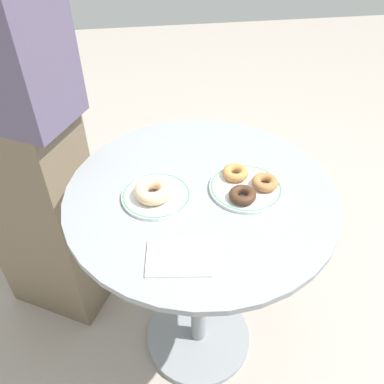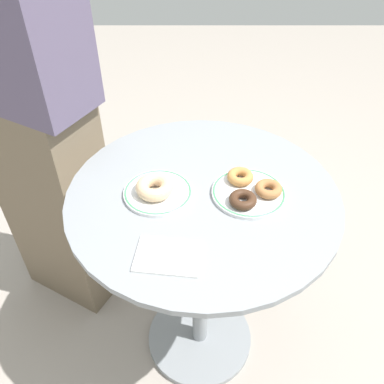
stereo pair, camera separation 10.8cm
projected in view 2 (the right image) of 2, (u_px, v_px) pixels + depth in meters
The scene contains 10 objects.
ground_plane at pixel (199, 339), 1.62m from camera, with size 7.00×7.00×0.02m, color #9E9389.
cafe_table at pixel (201, 252), 1.27m from camera, with size 0.74×0.74×0.77m.
plate_left at pixel (157, 192), 1.10m from camera, with size 0.19×0.19×0.01m.
plate_right at pixel (247, 193), 1.10m from camera, with size 0.20×0.20×0.01m.
donut_glazed at pixel (153, 187), 1.08m from camera, with size 0.10×0.10×0.04m, color #E0B789.
donut_cinnamon at pixel (267, 189), 1.08m from camera, with size 0.07×0.07×0.02m, color #A36B3D.
donut_old_fashioned at pixel (239, 176), 1.12m from camera, with size 0.07×0.07×0.02m, color #BC7F42.
donut_chocolate at pixel (242, 199), 1.05m from camera, with size 0.07×0.07×0.02m, color #422819.
paper_napkin at pixel (167, 256), 0.94m from camera, with size 0.15×0.11×0.01m, color white.
person_figure at pixel (27, 107), 1.26m from camera, with size 0.49×0.40×1.76m.
Camera 2 is at (-0.03, -0.83, 1.50)m, focal length 38.17 mm.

